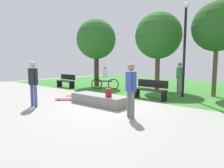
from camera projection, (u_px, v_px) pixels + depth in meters
name	position (u px, v px, depth m)	size (l,w,h in m)	color
ground_plane	(111.00, 106.00, 7.60)	(28.00, 28.00, 0.00)	gray
grass_lawn	(183.00, 87.00, 13.61)	(26.60, 12.19, 0.01)	#387A2D
concrete_ledge	(99.00, 100.00, 7.89)	(2.54, 0.84, 0.41)	gray
backpack_on_ledge	(108.00, 93.00, 7.32)	(0.28, 0.20, 0.32)	maroon
skater_performing_trick	(131.00, 86.00, 5.93)	(0.40, 0.31, 1.70)	slate
skater_watching	(33.00, 80.00, 7.43)	(0.43, 0.24, 1.78)	#3F5184
skateboard_by_ledge	(64.00, 99.00, 8.79)	(0.76, 0.64, 0.08)	#A5262D
skateboard_spare	(74.00, 95.00, 9.90)	(0.71, 0.71, 0.08)	gold
park_bench_near_lamppost	(151.00, 89.00, 9.05)	(1.62, 0.54, 0.91)	black
park_bench_center_lawn	(66.00, 81.00, 13.37)	(1.61, 0.52, 0.91)	black
tree_leaning_ash	(158.00, 36.00, 11.68)	(2.82, 2.82, 4.78)	brown
tree_tall_oak	(96.00, 40.00, 13.96)	(2.87, 2.87, 4.87)	#42301E
tree_broad_elm	(217.00, 27.00, 9.43)	(2.44, 2.44, 4.72)	brown
lamp_post	(185.00, 41.00, 9.38)	(0.28, 0.28, 4.63)	black
pedestrian_with_backpack	(180.00, 75.00, 10.63)	(0.43, 0.44, 1.74)	slate
cyclist_on_bicycle	(105.00, 80.00, 12.47)	(1.55, 1.05, 1.52)	black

